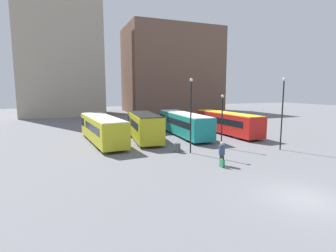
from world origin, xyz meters
The scene contains 13 objects.
ground_plane centered at (0.00, 0.00, 0.00)m, with size 160.00×160.00×0.00m, color slate.
building_block_left centered at (-11.53, 54.71, 17.62)m, with size 16.60×15.77×35.24m.
building_block_right centered at (14.82, 54.71, 10.52)m, with size 23.19×15.49×21.03m.
bus_0 centered at (-7.75, 18.73, 1.53)m, with size 3.56×11.64×2.79m.
bus_1 centered at (-3.20, 18.37, 1.62)m, with size 3.45×9.34×2.99m.
bus_2 centered at (2.15, 19.55, 1.52)m, with size 3.17×12.13×2.77m.
bus_3 centered at (7.74, 18.64, 1.50)m, with size 2.71×11.46×2.74m.
traveler centered at (-0.60, 6.77, 1.07)m, with size 0.47×0.47×1.79m.
suitcase centered at (-0.83, 6.31, 0.30)m, with size 0.21×0.40×0.86m.
lamp_post_0 centered at (-1.07, 11.04, 3.80)m, with size 0.28×0.28×6.56m.
lamp_post_1 centered at (7.39, 9.17, 3.86)m, with size 0.28×0.28×6.67m.
lamp_post_2 centered at (2.67, 11.88, 3.05)m, with size 0.28×0.28×5.13m.
trash_bin centered at (-2.03, 11.71, 0.42)m, with size 0.52×0.52×0.85m.
Camera 1 is at (-11.22, -9.43, 5.58)m, focal length 28.00 mm.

